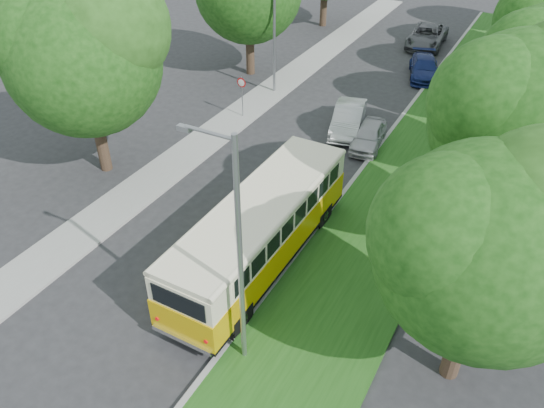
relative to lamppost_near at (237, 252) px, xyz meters
The scene contains 13 objects.
ground 6.56m from the lamppost_near, 149.28° to the left, with size 120.00×120.00×0.00m, color #28282A.
curb 8.66m from the lamppost_near, 94.62° to the left, with size 0.20×70.00×0.15m, color gray.
grass_verge 8.82m from the lamppost_near, 76.91° to the left, with size 4.50×70.00×0.13m, color #1D4C14.
sidewalk 12.49m from the lamppost_near, 140.22° to the left, with size 2.20×70.00×0.12m, color gray.
treeline 20.58m from the lamppost_near, 92.96° to the left, with size 24.27×41.91×9.46m.
lamppost_near is the anchor object (origin of this frame).
lamppost_far 20.53m from the lamppost_near, 115.71° to the left, with size 1.71×0.16×7.50m.
warning_sign 17.10m from the lamppost_near, 121.02° to the left, with size 0.56×0.10×2.50m.
vintage_bus 5.34m from the lamppost_near, 111.61° to the left, with size 2.57×9.98×2.97m, color #DBA906, non-canonical shape.
car_silver 15.31m from the lamppost_near, 94.66° to the left, with size 1.46×3.63×1.24m, color #B1B1B6.
car_white 16.55m from the lamppost_near, 99.99° to the left, with size 1.53×4.39×1.45m, color silver.
car_blue 25.72m from the lamppost_near, 92.72° to the left, with size 1.82×4.48×1.30m, color navy.
car_grey 31.94m from the lamppost_near, 94.92° to the left, with size 2.51×5.44×1.51m, color #505257.
Camera 1 is at (10.26, -11.64, 13.82)m, focal length 35.00 mm.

